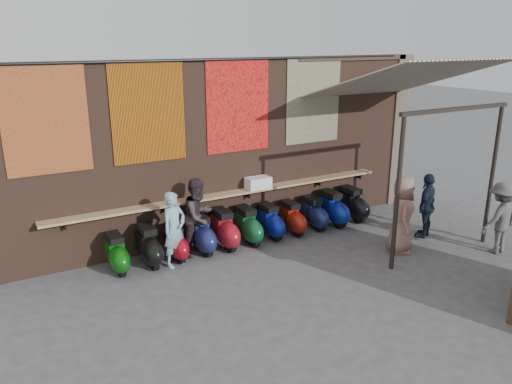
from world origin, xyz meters
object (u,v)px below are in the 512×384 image
(scooter_stool_9, at_px, (332,209))
(scooter_stool_10, at_px, (352,204))
(scooter_stool_0, at_px, (117,254))
(shopper_navy, at_px, (427,206))
(scooter_stool_8, at_px, (313,213))
(scooter_stool_2, at_px, (176,243))
(scooter_stool_6, at_px, (270,222))
(shopper_grey, at_px, (500,218))
(diner_right, at_px, (199,217))
(diner_left, at_px, (174,229))
(scooter_stool_4, at_px, (224,230))
(scooter_stool_5, at_px, (247,226))
(scooter_stool_7, at_px, (292,218))
(scooter_stool_3, at_px, (201,234))
(shelf_box, at_px, (258,183))
(shopper_tan, at_px, (402,215))
(scooter_stool_1, at_px, (149,246))

(scooter_stool_9, xyz_separation_m, scooter_stool_10, (0.64, 0.03, -0.00))
(scooter_stool_0, xyz_separation_m, shopper_navy, (6.66, -1.69, 0.38))
(scooter_stool_0, xyz_separation_m, scooter_stool_9, (5.27, -0.02, 0.04))
(scooter_stool_9, bearing_deg, scooter_stool_8, 177.19)
(scooter_stool_9, bearing_deg, scooter_stool_2, 179.96)
(scooter_stool_9, bearing_deg, scooter_stool_6, 178.44)
(shopper_navy, bearing_deg, shopper_grey, 90.79)
(scooter_stool_0, relative_size, scooter_stool_6, 0.97)
(diner_right, relative_size, shopper_grey, 1.07)
(scooter_stool_0, height_order, scooter_stool_6, scooter_stool_6)
(scooter_stool_10, distance_m, diner_left, 4.83)
(scooter_stool_4, bearing_deg, scooter_stool_10, -0.20)
(scooter_stool_5, bearing_deg, shopper_navy, -24.42)
(scooter_stool_10, bearing_deg, scooter_stool_5, 179.87)
(shopper_navy, bearing_deg, scooter_stool_7, -58.46)
(scooter_stool_4, height_order, diner_right, diner_right)
(diner_right, relative_size, shopper_navy, 1.10)
(scooter_stool_9, relative_size, scooter_stool_10, 1.00)
(diner_right, height_order, shopper_navy, diner_right)
(scooter_stool_4, xyz_separation_m, diner_right, (-0.57, 0.01, 0.40))
(scooter_stool_3, relative_size, scooter_stool_4, 0.96)
(scooter_stool_0, bearing_deg, shopper_grey, -22.69)
(scooter_stool_2, bearing_deg, scooter_stool_0, 179.24)
(shelf_box, bearing_deg, shopper_tan, -47.26)
(scooter_stool_3, height_order, scooter_stool_7, scooter_stool_3)
(shopper_grey, bearing_deg, scooter_stool_8, -51.49)
(shopper_tan, bearing_deg, scooter_stool_1, 106.33)
(shelf_box, xyz_separation_m, scooter_stool_1, (-2.73, -0.34, -0.85))
(scooter_stool_0, xyz_separation_m, scooter_stool_5, (2.92, 0.01, 0.03))
(scooter_stool_3, relative_size, scooter_stool_6, 1.05)
(scooter_stool_9, distance_m, scooter_stool_10, 0.64)
(scooter_stool_5, distance_m, diner_left, 1.88)
(shopper_navy, bearing_deg, scooter_stool_4, -46.62)
(scooter_stool_10, height_order, shopper_tan, shopper_tan)
(scooter_stool_7, bearing_deg, scooter_stool_9, -1.13)
(diner_left, bearing_deg, scooter_stool_2, 43.19)
(shopper_navy, bearing_deg, scooter_stool_1, -40.64)
(scooter_stool_5, distance_m, diner_right, 1.23)
(scooter_stool_4, bearing_deg, scooter_stool_9, -0.74)
(scooter_stool_6, height_order, scooter_stool_9, scooter_stool_9)
(shopper_grey, bearing_deg, scooter_stool_7, -45.30)
(shopper_tan, bearing_deg, shelf_box, 81.32)
(scooter_stool_8, relative_size, diner_right, 0.48)
(scooter_stool_1, xyz_separation_m, diner_right, (1.12, 0.04, 0.42))
(scooter_stool_10, height_order, diner_left, diner_left)
(scooter_stool_4, xyz_separation_m, shopper_tan, (3.20, -2.03, 0.41))
(scooter_stool_2, height_order, diner_right, diner_right)
(scooter_stool_1, distance_m, scooter_stool_2, 0.57)
(diner_left, height_order, shopper_tan, shopper_tan)
(scooter_stool_4, distance_m, scooter_stool_9, 2.93)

